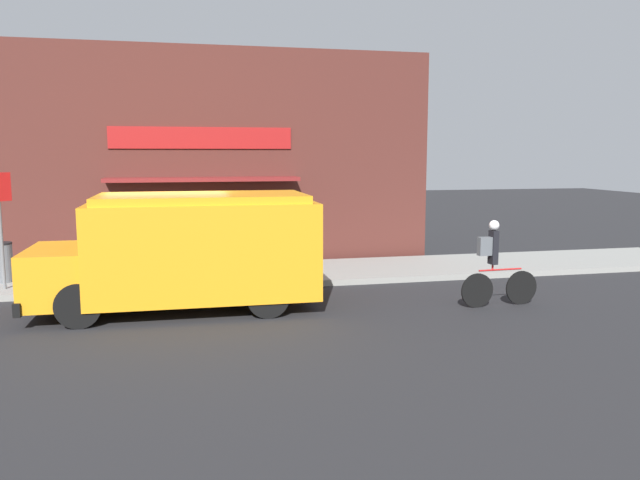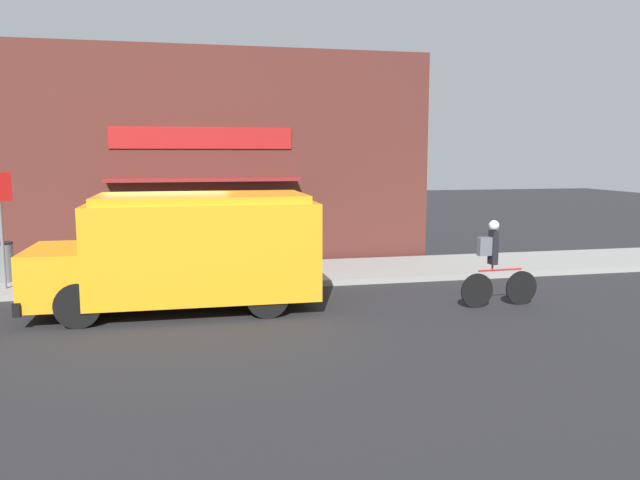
# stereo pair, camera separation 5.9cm
# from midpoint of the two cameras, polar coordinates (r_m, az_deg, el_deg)

# --- Properties ---
(ground_plane) EXTENTS (70.00, 70.00, 0.00)m
(ground_plane) POSITION_cam_midpoint_polar(r_m,az_deg,el_deg) (13.86, -13.45, -4.80)
(ground_plane) COLOR #232326
(sidewalk) EXTENTS (28.00, 2.79, 0.14)m
(sidewalk) POSITION_cam_midpoint_polar(r_m,az_deg,el_deg) (15.22, -13.38, -3.40)
(sidewalk) COLOR gray
(sidewalk) RESTS_ON ground_plane
(storefront) EXTENTS (14.16, 0.95, 5.75)m
(storefront) POSITION_cam_midpoint_polar(r_m,az_deg,el_deg) (16.63, -13.50, 7.23)
(storefront) COLOR #4C231E
(storefront) RESTS_ON ground_plane
(school_bus) EXTENTS (5.35, 2.73, 2.23)m
(school_bus) POSITION_cam_midpoint_polar(r_m,az_deg,el_deg) (12.26, -11.88, -0.85)
(school_bus) COLOR orange
(school_bus) RESTS_ON ground_plane
(cyclist) EXTENTS (1.66, 0.21, 1.71)m
(cyclist) POSITION_cam_midpoint_polar(r_m,az_deg,el_deg) (12.71, 15.83, -2.31)
(cyclist) COLOR black
(cyclist) RESTS_ON ground_plane
(stop_sign_post) EXTENTS (0.45, 0.45, 2.52)m
(stop_sign_post) POSITION_cam_midpoint_polar(r_m,az_deg,el_deg) (14.67, -27.14, 2.45)
(stop_sign_post) COLOR slate
(stop_sign_post) RESTS_ON sidewalk
(trash_bin) EXTENTS (0.47, 0.47, 0.89)m
(trash_bin) POSITION_cam_midpoint_polar(r_m,az_deg,el_deg) (15.68, -26.93, -1.80)
(trash_bin) COLOR slate
(trash_bin) RESTS_ON sidewalk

